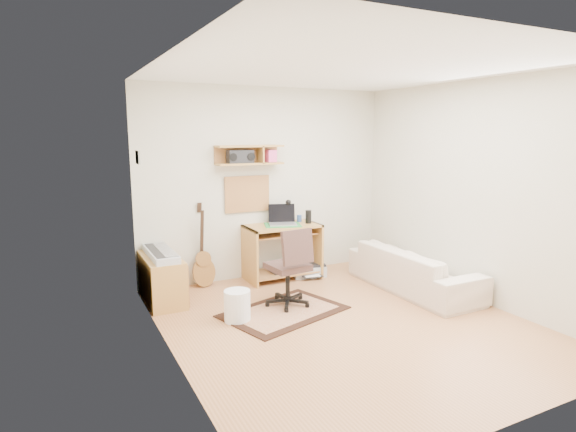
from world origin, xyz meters
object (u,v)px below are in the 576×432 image
task_chair (288,266)px  cabinet (162,279)px  sofa (414,262)px  desk (282,252)px  printer (308,269)px

task_chair → cabinet: bearing=141.4°
task_chair → cabinet: task_chair is taller
task_chair → sofa: task_chair is taller
cabinet → task_chair: bearing=-32.7°
desk → sofa: 1.75m
desk → task_chair: (-0.42, -0.99, 0.10)m
cabinet → printer: (2.05, 0.12, -0.19)m
cabinet → printer: size_ratio=1.98×
task_chair → sofa: 1.71m
task_chair → sofa: (1.69, -0.21, -0.11)m
desk → cabinet: 1.70m
desk → task_chair: bearing=-112.8°
desk → sofa: size_ratio=0.54×
sofa → desk: bearing=46.7°
printer → sofa: (0.91, -1.15, 0.28)m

